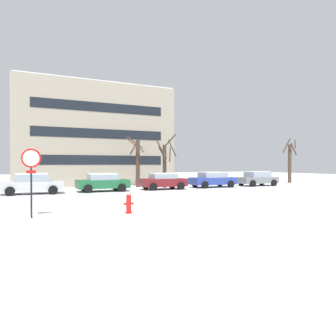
{
  "coord_description": "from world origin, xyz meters",
  "views": [
    {
      "loc": [
        -2.78,
        -15.75,
        2.16
      ],
      "look_at": [
        7.61,
        5.72,
        1.88
      ],
      "focal_mm": 34.79,
      "sensor_mm": 36.0,
      "label": 1
    }
  ],
  "objects": [
    {
      "name": "building_far_left",
      "position": [
        5.14,
        19.68,
        5.18
      ],
      "size": [
        15.97,
        8.27,
        10.36
      ],
      "color": "#9E937F",
      "rests_on": "ground"
    },
    {
      "name": "ground_plane",
      "position": [
        0.0,
        0.0,
        0.0
      ],
      "size": [
        120.0,
        120.0,
        0.0
      ],
      "primitive_type": "plane",
      "color": "white"
    },
    {
      "name": "tree_far_right",
      "position": [
        10.02,
        11.38,
        2.31
      ],
      "size": [
        1.94,
        2.22,
        4.96
      ],
      "color": "#423326",
      "rests_on": "ground"
    },
    {
      "name": "tree_far_left",
      "position": [
        8.0,
        13.16,
        2.39
      ],
      "size": [
        1.48,
        2.0,
        4.77
      ],
      "color": "#423326",
      "rests_on": "ground"
    },
    {
      "name": "parked_car_gray",
      "position": [
        19.33,
        9.5,
        0.74
      ],
      "size": [
        4.03,
        2.13,
        1.45
      ],
      "color": "slate",
      "rests_on": "ground"
    },
    {
      "name": "parked_car_blue",
      "position": [
        14.14,
        9.66,
        0.74
      ],
      "size": [
        4.3,
        2.19,
        1.44
      ],
      "color": "#283D93",
      "rests_on": "ground"
    },
    {
      "name": "parked_car_green",
      "position": [
        3.76,
        9.66,
        0.73
      ],
      "size": [
        4.08,
        2.26,
        1.43
      ],
      "color": "#1E6038",
      "rests_on": "ground"
    },
    {
      "name": "road_surface",
      "position": [
        0.0,
        3.9,
        0.0
      ],
      "size": [
        80.0,
        9.79,
        0.0
      ],
      "color": "silver",
      "rests_on": "ground"
    },
    {
      "name": "tree_far_mid",
      "position": [
        26.43,
        12.09,
        2.46
      ],
      "size": [
        1.43,
        1.49,
        5.19
      ],
      "color": "#423326",
      "rests_on": "ground"
    },
    {
      "name": "parked_car_silver",
      "position": [
        -1.44,
        9.63,
        0.76
      ],
      "size": [
        4.32,
        2.26,
        1.5
      ],
      "color": "silver",
      "rests_on": "ground"
    },
    {
      "name": "parked_car_maroon",
      "position": [
        8.95,
        9.43,
        0.72
      ],
      "size": [
        3.91,
        2.1,
        1.4
      ],
      "color": "maroon",
      "rests_on": "ground"
    },
    {
      "name": "stop_sign",
      "position": [
        -2.05,
        -1.69,
        1.95
      ],
      "size": [
        0.74,
        0.18,
        2.78
      ],
      "color": "black",
      "rests_on": "ground"
    },
    {
      "name": "fire_hydrant",
      "position": [
        1.87,
        -2.17,
        0.45
      ],
      "size": [
        0.44,
        0.3,
        0.9
      ],
      "color": "red",
      "rests_on": "ground"
    }
  ]
}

